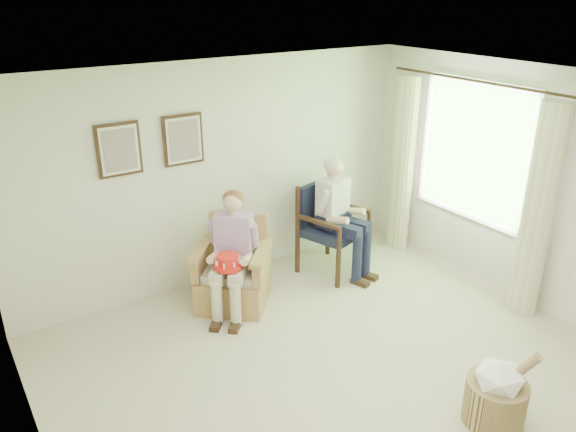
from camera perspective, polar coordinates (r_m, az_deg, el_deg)
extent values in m
plane|color=#C4B29D|center=(5.16, 8.83, -18.03)|extent=(5.50, 5.50, 0.00)
cube|color=silver|center=(6.52, -6.80, 4.26)|extent=(5.00, 0.04, 2.60)
cube|color=silver|center=(3.47, -23.40, -15.55)|extent=(0.04, 5.50, 2.60)
cube|color=silver|center=(6.30, 26.74, 1.24)|extent=(0.04, 5.50, 2.60)
cube|color=white|center=(4.00, 11.08, 11.57)|extent=(5.00, 5.50, 0.02)
cube|color=#2D6B23|center=(6.83, 18.43, 6.27)|extent=(0.02, 1.40, 1.50)
cube|color=white|center=(6.66, 19.21, 12.70)|extent=(0.04, 1.52, 0.06)
cube|color=white|center=(7.06, 17.61, 0.19)|extent=(0.04, 1.52, 0.06)
cylinder|color=#382114|center=(6.58, 18.74, 12.84)|extent=(0.03, 2.50, 0.03)
cylinder|color=beige|center=(6.31, 24.03, 0.29)|extent=(0.34, 0.34, 2.30)
cylinder|color=beige|center=(7.45, 11.55, 5.09)|extent=(0.34, 0.34, 2.30)
cube|color=#382114|center=(5.96, -16.80, 6.48)|extent=(0.45, 0.03, 0.55)
cube|color=silver|center=(5.94, -16.74, 6.44)|extent=(0.39, 0.01, 0.49)
cube|color=tan|center=(5.93, -16.71, 6.42)|extent=(0.33, 0.01, 0.43)
cube|color=#382114|center=(6.18, -10.61, 7.64)|extent=(0.45, 0.03, 0.55)
cube|color=silver|center=(6.16, -10.53, 7.60)|extent=(0.39, 0.01, 0.49)
cube|color=tan|center=(6.16, -10.49, 7.58)|extent=(0.33, 0.01, 0.43)
cube|color=tan|center=(6.33, -5.56, -7.32)|extent=(0.72, 0.70, 0.38)
cube|color=beige|center=(6.20, -5.52, -5.56)|extent=(0.56, 0.54, 0.09)
cube|color=tan|center=(6.34, -7.00, -2.32)|extent=(0.66, 0.20, 0.56)
cube|color=tan|center=(6.05, -8.45, -5.42)|extent=(0.09, 0.65, 0.27)
cube|color=tan|center=(6.32, -3.02, -3.90)|extent=(0.09, 0.65, 0.27)
cylinder|color=black|center=(6.62, 3.95, -5.36)|extent=(0.06, 0.06, 0.48)
cylinder|color=black|center=(6.99, 8.19, -3.94)|extent=(0.06, 0.06, 0.48)
cylinder|color=black|center=(7.05, 0.96, -3.45)|extent=(0.06, 0.06, 0.48)
cylinder|color=black|center=(7.41, 5.10, -2.21)|extent=(0.06, 0.06, 0.48)
cube|color=#161B32|center=(6.89, 4.63, -1.52)|extent=(0.63, 0.61, 0.11)
cube|color=#161B32|center=(6.99, 3.24, 1.48)|extent=(0.58, 0.08, 0.54)
cube|color=beige|center=(6.13, -5.58, -4.27)|extent=(0.40, 0.26, 0.16)
cube|color=#B688C0|center=(6.03, -5.77, -1.82)|extent=(0.39, 0.24, 0.46)
sphere|color=#DDAD8E|center=(5.87, -5.87, 1.43)|extent=(0.21, 0.21, 0.21)
ellipsoid|color=brown|center=(5.89, -5.99, 1.73)|extent=(0.22, 0.22, 0.18)
cube|color=beige|center=(5.94, -5.40, -5.75)|extent=(0.14, 0.44, 0.13)
cube|color=beige|center=(6.02, -3.72, -5.26)|extent=(0.14, 0.44, 0.13)
cylinder|color=beige|center=(5.91, -4.37, -8.72)|extent=(0.12, 0.12, 0.48)
cylinder|color=beige|center=(6.00, -2.69, -8.19)|extent=(0.12, 0.12, 0.48)
cube|color=#191C38|center=(6.82, 4.68, -0.27)|extent=(0.40, 0.26, 0.16)
cube|color=silver|center=(6.73, 4.65, 1.98)|extent=(0.39, 0.24, 0.46)
sphere|color=#DDAD8E|center=(6.60, 4.81, 4.96)|extent=(0.21, 0.21, 0.21)
ellipsoid|color=#B7B2AD|center=(6.61, 4.68, 5.23)|extent=(0.22, 0.22, 0.18)
cube|color=#191C38|center=(6.62, 5.16, -1.47)|extent=(0.14, 0.44, 0.13)
cube|color=#191C38|center=(6.74, 6.49, -1.08)|extent=(0.14, 0.44, 0.13)
cylinder|color=#191C38|center=(6.62, 6.14, -4.56)|extent=(0.12, 0.12, 0.59)
cylinder|color=#191C38|center=(6.74, 7.46, -4.12)|extent=(0.12, 0.12, 0.59)
cylinder|color=red|center=(5.87, -6.11, -5.04)|extent=(0.30, 0.30, 0.04)
cylinder|color=red|center=(5.84, -6.13, -4.52)|extent=(0.23, 0.23, 0.12)
cube|color=white|center=(5.89, -5.09, -4.23)|extent=(0.05, 0.01, 0.05)
cube|color=white|center=(5.94, -5.79, -4.00)|extent=(0.04, 0.04, 0.05)
cube|color=white|center=(5.94, -6.68, -4.07)|extent=(0.01, 0.04, 0.05)
cube|color=white|center=(5.88, -7.26, -4.41)|extent=(0.04, 0.04, 0.05)
cube|color=white|center=(5.79, -7.19, -4.82)|extent=(0.04, 0.01, 0.05)
cube|color=white|center=(5.74, -6.49, -5.06)|extent=(0.04, 0.04, 0.05)
cube|color=white|center=(5.74, -5.56, -4.99)|extent=(0.01, 0.04, 0.05)
cube|color=white|center=(5.81, -4.99, -4.64)|extent=(0.04, 0.04, 0.05)
cylinder|color=tan|center=(5.09, 20.26, -17.30)|extent=(0.50, 0.50, 0.38)
ellipsoid|color=white|center=(4.94, 20.66, -15.09)|extent=(0.44, 0.44, 0.26)
cylinder|color=#A57F56|center=(4.99, 21.95, -14.85)|extent=(0.19, 0.35, 0.57)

